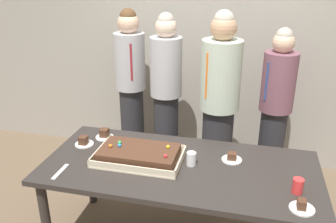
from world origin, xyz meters
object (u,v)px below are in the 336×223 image
(person_green_shirt_behind, at_px, (166,96))
(person_far_right_suit, at_px, (131,87))
(drink_cup_middle, at_px, (298,186))
(person_serving_front, at_px, (219,107))
(plated_slice_near_right, at_px, (302,207))
(cake_server_utensil, at_px, (60,172))
(party_table, at_px, (179,175))
(drink_cup_nearest, at_px, (191,159))
(plated_slice_far_right, at_px, (104,135))
(person_striped_tie_right, at_px, (275,109))
(plated_slice_near_left, at_px, (84,142))
(sheet_cake, at_px, (139,155))
(plated_slice_far_left, at_px, (232,158))

(person_green_shirt_behind, relative_size, person_far_right_suit, 1.00)
(drink_cup_middle, bearing_deg, person_serving_front, 123.78)
(plated_slice_near_right, relative_size, drink_cup_middle, 1.50)
(drink_cup_middle, bearing_deg, cake_server_utensil, -174.90)
(cake_server_utensil, relative_size, person_serving_front, 0.11)
(party_table, height_order, person_serving_front, person_serving_front)
(party_table, bearing_deg, plated_slice_near_right, -21.63)
(drink_cup_nearest, bearing_deg, party_table, -162.36)
(plated_slice_far_right, relative_size, person_striped_tie_right, 0.09)
(drink_cup_nearest, xyz_separation_m, drink_cup_middle, (0.72, -0.17, 0.00))
(plated_slice_near_right, height_order, person_far_right_suit, person_far_right_suit)
(person_green_shirt_behind, bearing_deg, plated_slice_near_left, -30.69)
(plated_slice_near_left, height_order, drink_cup_nearest, drink_cup_nearest)
(drink_cup_nearest, distance_m, person_far_right_suit, 1.44)
(sheet_cake, relative_size, person_far_right_suit, 0.38)
(plated_slice_near_right, relative_size, plated_slice_far_right, 1.00)
(plated_slice_near_right, xyz_separation_m, cake_server_utensil, (-1.60, 0.03, -0.02))
(plated_slice_far_left, distance_m, plated_slice_far_right, 1.08)
(person_serving_front, relative_size, person_green_shirt_behind, 1.04)
(plated_slice_near_right, height_order, plated_slice_far_left, plated_slice_near_right)
(plated_slice_far_right, relative_size, drink_cup_middle, 1.50)
(plated_slice_far_right, bearing_deg, person_striped_tie_right, 29.54)
(plated_slice_far_left, xyz_separation_m, plated_slice_far_right, (-1.07, 0.13, 0.01))
(plated_slice_near_left, relative_size, person_far_right_suit, 0.09)
(party_table, xyz_separation_m, plated_slice_far_left, (0.36, 0.16, 0.10))
(drink_cup_nearest, xyz_separation_m, person_green_shirt_behind, (-0.43, 0.97, 0.10))
(plated_slice_far_left, height_order, cake_server_utensil, plated_slice_far_left)
(sheet_cake, height_order, plated_slice_near_right, sheet_cake)
(person_green_shirt_behind, bearing_deg, sheet_cake, -0.01)
(cake_server_utensil, relative_size, person_striped_tie_right, 0.13)
(drink_cup_middle, relative_size, cake_server_utensil, 0.50)
(drink_cup_middle, height_order, person_striped_tie_right, person_striped_tie_right)
(plated_slice_near_right, bearing_deg, person_striped_tie_right, 94.63)
(person_striped_tie_right, bearing_deg, party_table, 10.22)
(drink_cup_middle, distance_m, person_striped_tie_right, 1.23)
(sheet_cake, distance_m, plated_slice_far_right, 0.49)
(plated_slice_near_left, relative_size, plated_slice_near_right, 1.00)
(cake_server_utensil, bearing_deg, plated_slice_near_right, -1.08)
(sheet_cake, relative_size, plated_slice_far_left, 4.28)
(drink_cup_middle, xyz_separation_m, person_far_right_suit, (-1.58, 1.33, 0.10))
(plated_slice_near_right, height_order, plated_slice_far_right, plated_slice_far_right)
(drink_cup_nearest, bearing_deg, sheet_cake, -176.63)
(plated_slice_far_left, distance_m, person_green_shirt_behind, 1.10)
(person_far_right_suit, bearing_deg, plated_slice_far_right, -17.18)
(drink_cup_nearest, height_order, person_far_right_suit, person_far_right_suit)
(plated_slice_near_left, xyz_separation_m, plated_slice_near_right, (1.63, -0.45, -0.01))
(sheet_cake, relative_size, person_green_shirt_behind, 0.38)
(drink_cup_middle, xyz_separation_m, person_serving_front, (-0.60, 0.90, 0.13))
(person_serving_front, xyz_separation_m, person_green_shirt_behind, (-0.54, 0.24, -0.03))
(party_table, relative_size, plated_slice_near_right, 13.26)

